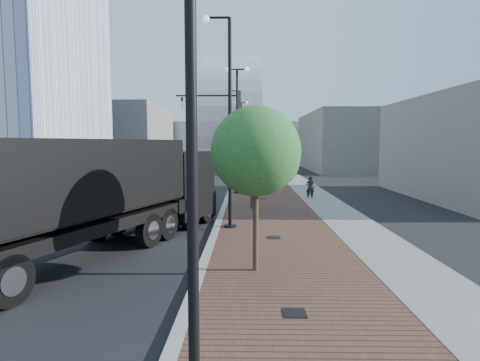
{
  "coord_description": "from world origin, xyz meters",
  "views": [
    {
      "loc": [
        1.36,
        -7.44,
        3.85
      ],
      "look_at": [
        1.0,
        12.0,
        2.0
      ],
      "focal_mm": 29.9,
      "sensor_mm": 36.0,
      "label": 1
    }
  ],
  "objects_px": {
    "dark_car_mid": "(192,169)",
    "dump_truck": "(129,199)",
    "pedestrian": "(310,188)",
    "white_sedan": "(177,193)"
  },
  "relations": [
    {
      "from": "dark_car_mid",
      "to": "pedestrian",
      "type": "bearing_deg",
      "value": -63.17
    },
    {
      "from": "white_sedan",
      "to": "dump_truck",
      "type": "bearing_deg",
      "value": -69.16
    },
    {
      "from": "white_sedan",
      "to": "dark_car_mid",
      "type": "xyz_separation_m",
      "value": [
        -2.16,
        22.57,
        -0.03
      ]
    },
    {
      "from": "dark_car_mid",
      "to": "dump_truck",
      "type": "bearing_deg",
      "value": -88.02
    },
    {
      "from": "dump_truck",
      "to": "pedestrian",
      "type": "distance_m",
      "value": 14.67
    },
    {
      "from": "white_sedan",
      "to": "pedestrian",
      "type": "height_order",
      "value": "pedestrian"
    },
    {
      "from": "dark_car_mid",
      "to": "pedestrian",
      "type": "height_order",
      "value": "pedestrian"
    },
    {
      "from": "dump_truck",
      "to": "white_sedan",
      "type": "xyz_separation_m",
      "value": [
        0.26,
        9.06,
        -0.93
      ]
    },
    {
      "from": "dark_car_mid",
      "to": "pedestrian",
      "type": "distance_m",
      "value": 22.68
    },
    {
      "from": "white_sedan",
      "to": "pedestrian",
      "type": "distance_m",
      "value": 8.98
    }
  ]
}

